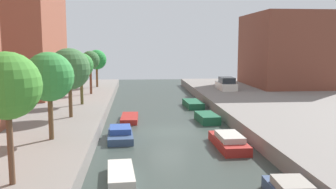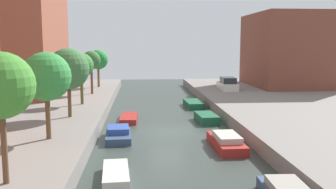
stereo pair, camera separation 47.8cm
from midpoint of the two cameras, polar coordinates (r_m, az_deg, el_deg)
The scene contains 15 objects.
ground_plane at distance 27.95m, azimuth 0.37°, elevation -5.75°, with size 84.00×84.00×0.00m, color #333D38.
low_block_right at distance 52.32m, azimuth 18.51°, elevation 6.54°, with size 10.00×12.66×9.58m, color brown.
street_tree_0 at distance 15.56m, azimuth -23.64°, elevation 1.21°, with size 2.63×2.63×5.26m.
street_tree_1 at distance 22.34m, azimuth -17.69°, elevation 2.61°, with size 2.85×2.85×5.11m.
street_tree_2 at distance 28.89m, azimuth -14.66°, elevation 3.81°, with size 3.15×3.15×5.26m.
street_tree_3 at distance 34.92m, azimuth -12.89°, elevation 4.33°, with size 2.30×2.30×4.75m.
street_tree_4 at distance 42.16m, azimuth -11.44°, elevation 5.15°, with size 2.08×2.08×4.82m.
street_tree_5 at distance 49.01m, azimuth -10.46°, elevation 5.29°, with size 2.56×2.56×4.84m.
parked_car at distance 45.97m, azimuth 9.47°, elevation 1.54°, with size 1.90×4.54×1.54m.
moored_boat_left_1 at distance 18.42m, azimuth -7.30°, elevation -12.18°, with size 1.46×3.45×0.52m.
moored_boat_left_2 at distance 25.85m, azimuth -7.15°, elevation -6.12°, with size 1.87×3.66×0.86m.
moored_boat_left_3 at distance 31.97m, azimuth -5.61°, elevation -3.65°, with size 1.52×3.86×0.45m.
moored_boat_right_2 at distance 23.93m, azimuth 9.57°, elevation -7.20°, with size 1.72×4.62×0.93m.
moored_boat_right_3 at distance 31.46m, azimuth 6.40°, elevation -3.62°, with size 1.74×3.34×0.69m.
moored_boat_right_4 at distance 38.86m, azimuth 4.31°, elevation -1.47°, with size 1.79×4.08×0.63m.
Camera 2 is at (-2.03, -27.11, 6.51)m, focal length 39.49 mm.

